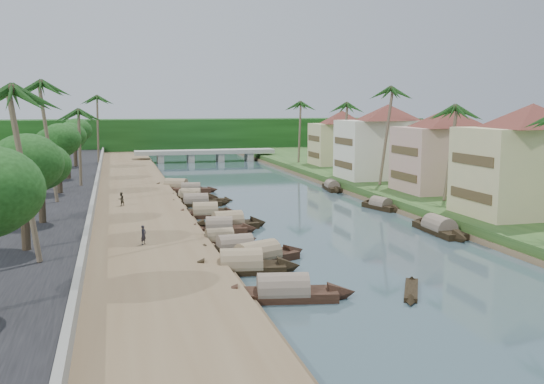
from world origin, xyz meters
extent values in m
plane|color=#384D54|center=(0.00, 0.00, 0.00)|extent=(220.00, 220.00, 0.00)
cube|color=brown|center=(-16.00, 20.00, 0.40)|extent=(10.00, 180.00, 0.80)
cube|color=#26471C|center=(19.00, 20.00, 0.60)|extent=(16.00, 180.00, 1.20)
cube|color=black|center=(-24.50, 20.00, 0.70)|extent=(8.00, 180.00, 1.40)
cube|color=gray|center=(-20.20, 20.00, 1.35)|extent=(0.40, 180.00, 1.10)
cube|color=black|center=(0.00, 95.00, 4.00)|extent=(120.00, 4.00, 8.00)
cube|color=black|center=(0.00, 100.00, 4.00)|extent=(120.00, 4.00, 8.00)
cube|color=black|center=(0.00, 105.00, 4.00)|extent=(120.00, 4.00, 8.00)
cube|color=#9B9B91|center=(0.00, 72.00, 2.00)|extent=(28.00, 4.00, 0.80)
cube|color=#9B9B91|center=(-9.00, 72.00, 0.90)|extent=(1.20, 3.50, 1.80)
cube|color=#9B9B91|center=(-3.00, 72.00, 0.90)|extent=(1.20, 3.50, 1.80)
cube|color=#9B9B91|center=(3.00, 72.00, 0.90)|extent=(1.20, 3.50, 1.80)
cube|color=#9B9B91|center=(9.00, 72.00, 0.90)|extent=(1.20, 3.50, 1.80)
cube|color=#BEB67F|center=(19.00, -2.00, 5.20)|extent=(12.00, 8.00, 8.00)
pyramid|color=brown|center=(19.00, -2.00, 10.30)|extent=(14.85, 14.85, 2.20)
cube|color=#4E3E24|center=(12.95, -2.00, 3.20)|extent=(0.10, 6.40, 0.90)
cube|color=#4E3E24|center=(12.95, -2.00, 6.40)|extent=(0.10, 6.40, 0.90)
cube|color=tan|center=(20.00, 14.00, 4.95)|extent=(11.00, 8.00, 7.50)
pyramid|color=brown|center=(20.00, 14.00, 9.80)|extent=(14.11, 14.11, 2.20)
cube|color=#4E3E24|center=(14.45, 14.00, 3.08)|extent=(0.10, 6.40, 0.90)
cube|color=#4E3E24|center=(14.45, 14.00, 6.08)|extent=(0.10, 6.40, 0.90)
cube|color=silver|center=(19.00, 28.00, 5.20)|extent=(13.00, 8.00, 8.00)
pyramid|color=brown|center=(19.00, 28.00, 10.30)|extent=(15.59, 15.59, 2.20)
cube|color=#4E3E24|center=(12.45, 28.00, 3.20)|extent=(0.10, 6.40, 0.90)
cube|color=#4E3E24|center=(12.45, 28.00, 6.40)|extent=(0.10, 6.40, 0.90)
cube|color=#BEB67F|center=(20.00, 48.00, 4.70)|extent=(10.00, 7.00, 7.00)
pyramid|color=brown|center=(20.00, 48.00, 9.30)|extent=(12.62, 12.62, 2.20)
cube|color=#4E3E24|center=(14.95, 48.00, 2.95)|extent=(0.10, 5.60, 0.90)
cube|color=#4E3E24|center=(14.95, 48.00, 5.75)|extent=(0.10, 5.60, 0.90)
cube|color=black|center=(-8.78, -16.89, 0.20)|extent=(6.55, 3.08, 0.70)
cone|color=black|center=(-5.35, -17.53, 0.28)|extent=(2.10, 2.06, 1.97)
cone|color=black|center=(-12.22, -16.25, 0.28)|extent=(2.10, 2.06, 1.97)
cylinder|color=gray|center=(-8.78, -16.89, 0.58)|extent=(5.10, 2.88, 2.04)
cube|color=black|center=(-9.94, -10.59, 0.20)|extent=(6.18, 2.96, 0.70)
cone|color=black|center=(-6.68, -11.07, 0.28)|extent=(1.99, 2.14, 2.09)
cone|color=black|center=(-13.20, -10.10, 0.28)|extent=(1.99, 2.14, 2.09)
cylinder|color=#977F60|center=(-9.94, -10.59, 0.58)|extent=(4.81, 2.84, 2.20)
cube|color=black|center=(-8.30, -8.45, 0.20)|extent=(6.63, 4.36, 0.70)
cone|color=black|center=(-5.05, -7.04, 0.28)|extent=(2.39, 2.37, 1.99)
cone|color=black|center=(-11.54, -9.86, 0.28)|extent=(2.39, 2.37, 1.99)
cylinder|color=#977F60|center=(-8.30, -8.45, 0.58)|extent=(5.28, 3.83, 2.06)
cube|color=black|center=(-9.27, -5.17, 0.20)|extent=(5.65, 2.21, 0.70)
cone|color=black|center=(-6.22, -4.92, 0.28)|extent=(1.71, 1.71, 1.76)
cone|color=black|center=(-12.33, -5.42, 0.28)|extent=(1.71, 1.71, 1.76)
cylinder|color=gray|center=(-9.27, -5.17, 0.58)|extent=(4.35, 2.17, 1.83)
cube|color=black|center=(-9.93, -2.02, 0.20)|extent=(4.62, 1.66, 0.70)
cone|color=black|center=(-7.38, -1.97, 0.28)|extent=(1.36, 1.43, 1.55)
cone|color=black|center=(-12.48, -2.08, 0.28)|extent=(1.36, 1.43, 1.55)
cylinder|color=#977F60|center=(-9.93, -2.02, 0.58)|extent=(3.54, 1.69, 1.62)
cube|color=black|center=(-8.07, 4.24, 0.20)|extent=(5.63, 2.57, 0.70)
cone|color=black|center=(-5.04, 4.50, 0.28)|extent=(1.78, 2.03, 2.07)
cone|color=black|center=(-11.10, 3.99, 0.28)|extent=(1.78, 2.03, 2.07)
cylinder|color=#977F60|center=(-8.07, 4.24, 0.58)|extent=(4.35, 2.54, 2.20)
cube|color=black|center=(-9.17, 2.55, 0.20)|extent=(5.19, 2.62, 0.70)
cone|color=black|center=(-6.46, 2.06, 0.28)|extent=(1.71, 1.83, 1.75)
cone|color=black|center=(-11.87, 3.04, 0.28)|extent=(1.71, 1.83, 1.75)
cylinder|color=gray|center=(-9.17, 2.55, 0.58)|extent=(4.05, 2.49, 1.84)
cube|color=black|center=(-8.91, 11.93, 0.20)|extent=(4.70, 2.12, 0.70)
cone|color=black|center=(-6.43, 11.53, 0.28)|extent=(1.49, 1.47, 1.43)
cone|color=black|center=(-11.40, 12.33, 0.28)|extent=(1.49, 1.47, 1.43)
cylinder|color=#977F60|center=(-8.91, 11.93, 0.58)|extent=(3.65, 2.01, 1.48)
cube|color=black|center=(-9.24, 10.41, 0.20)|extent=(5.34, 2.37, 0.70)
cone|color=black|center=(-6.36, 10.17, 0.28)|extent=(1.67, 1.86, 1.91)
cone|color=black|center=(-12.11, 10.66, 0.28)|extent=(1.67, 1.86, 1.91)
cylinder|color=#977F60|center=(-9.24, 10.41, 0.58)|extent=(4.12, 2.34, 2.01)
cube|color=black|center=(-9.24, 17.60, 0.20)|extent=(5.81, 1.92, 0.70)
cone|color=black|center=(-6.04, 17.48, 0.28)|extent=(1.69, 1.60, 1.73)
cone|color=black|center=(-12.43, 17.71, 0.28)|extent=(1.69, 1.60, 1.73)
cylinder|color=gray|center=(-9.24, 17.60, 0.58)|extent=(4.45, 1.94, 1.78)
cube|color=black|center=(-9.52, 22.13, 0.20)|extent=(4.75, 2.84, 0.70)
cone|color=black|center=(-7.14, 21.33, 0.28)|extent=(1.66, 1.68, 1.47)
cone|color=black|center=(-11.89, 22.93, 0.28)|extent=(1.66, 1.68, 1.47)
cylinder|color=#977F60|center=(-9.52, 22.13, 0.58)|extent=(3.76, 2.55, 1.54)
cube|color=black|center=(-9.23, 22.18, 0.20)|extent=(5.15, 2.77, 0.70)
cone|color=black|center=(-6.58, 21.55, 0.28)|extent=(1.74, 1.80, 1.67)
cone|color=black|center=(-11.87, 22.82, 0.28)|extent=(1.74, 1.80, 1.67)
cylinder|color=#977F60|center=(-9.23, 22.18, 0.58)|extent=(4.05, 2.57, 1.75)
cube|color=black|center=(-8.40, 28.65, 0.20)|extent=(5.36, 2.19, 0.70)
cone|color=black|center=(-5.54, 28.23, 0.28)|extent=(1.64, 1.50, 1.47)
cone|color=black|center=(-11.27, 29.07, 0.28)|extent=(1.64, 1.50, 1.47)
cylinder|color=gray|center=(-8.40, 28.65, 0.58)|extent=(4.16, 2.07, 1.51)
cube|color=black|center=(-10.00, 31.45, 0.20)|extent=(6.16, 4.43, 0.70)
cone|color=black|center=(-7.07, 29.95, 0.28)|extent=(2.32, 2.33, 1.93)
cone|color=black|center=(-12.94, 32.95, 0.28)|extent=(2.32, 2.33, 1.93)
cylinder|color=#977F60|center=(-10.00, 31.45, 0.58)|extent=(4.95, 3.85, 2.01)
cube|color=black|center=(9.66, -2.49, 0.20)|extent=(2.03, 6.72, 0.70)
cone|color=black|center=(9.74, 1.22, 0.28)|extent=(1.75, 1.93, 1.92)
cone|color=black|center=(9.59, -6.20, 0.28)|extent=(1.75, 1.93, 1.92)
cylinder|color=gray|center=(9.66, -2.49, 0.58)|extent=(2.08, 5.14, 1.97)
cube|color=black|center=(10.04, 10.44, 0.20)|extent=(2.72, 5.03, 0.70)
cone|color=black|center=(9.34, 13.01, 0.28)|extent=(1.68, 1.69, 1.52)
cone|color=black|center=(10.73, 7.87, 0.28)|extent=(1.68, 1.69, 1.52)
cylinder|color=gray|center=(10.04, 10.44, 0.58)|extent=(2.49, 3.95, 1.58)
cube|color=black|center=(10.22, 26.14, 0.20)|extent=(2.35, 5.79, 0.70)
cone|color=black|center=(10.64, 29.23, 0.28)|extent=(1.65, 1.78, 1.63)
cone|color=black|center=(9.80, 23.04, 0.28)|extent=(1.65, 1.78, 1.63)
cylinder|color=gray|center=(10.22, 26.14, 0.58)|extent=(2.24, 4.48, 1.67)
cube|color=black|center=(-0.89, -17.50, 0.10)|extent=(2.70, 4.10, 0.35)
cone|color=black|center=(0.25, -15.40, 0.10)|extent=(1.18, 1.30, 0.77)
cone|color=black|center=(-2.03, -19.60, 0.10)|extent=(1.18, 1.30, 0.77)
cube|color=black|center=(-7.58, -6.11, 0.10)|extent=(3.15, 1.10, 0.35)
cone|color=black|center=(-5.86, -5.88, 0.10)|extent=(0.86, 0.78, 0.69)
cone|color=black|center=(-9.30, -6.35, 0.10)|extent=(0.86, 0.78, 0.69)
cube|color=black|center=(-7.06, 21.52, 0.10)|extent=(4.21, 2.85, 0.35)
cone|color=black|center=(-4.93, 20.34, 0.10)|extent=(1.37, 1.28, 0.87)
cone|color=black|center=(-9.19, 22.69, 0.10)|extent=(1.37, 1.28, 0.87)
cylinder|color=brown|center=(16.00, 7.14, 6.21)|extent=(1.45, 0.36, 9.99)
sphere|color=#1B4416|center=(16.00, 7.14, 11.01)|extent=(3.20, 3.20, 3.20)
cylinder|color=brown|center=(15.00, 20.90, 7.38)|extent=(1.84, 0.36, 12.32)
sphere|color=#1B4416|center=(15.00, 20.90, 13.31)|extent=(3.20, 3.20, 3.20)
cylinder|color=brown|center=(16.00, 36.93, 6.42)|extent=(1.03, 0.36, 10.45)
sphere|color=#1B4416|center=(16.00, 36.93, 11.44)|extent=(3.20, 3.20, 3.20)
cylinder|color=brown|center=(-23.00, -9.96, 6.89)|extent=(1.64, 0.36, 10.95)
sphere|color=#1B4416|center=(-23.00, -9.96, 12.16)|extent=(3.20, 3.20, 3.20)
cylinder|color=brown|center=(-24.00, 15.35, 7.54)|extent=(1.56, 0.36, 12.26)
sphere|color=#1B4416|center=(-24.00, 15.35, 13.43)|extent=(3.20, 3.20, 3.20)
cylinder|color=brown|center=(-22.00, 28.16, 6.06)|extent=(0.44, 0.36, 9.32)
sphere|color=#1B4416|center=(-22.00, 28.16, 10.53)|extent=(3.20, 3.20, 3.20)
cylinder|color=brown|center=(14.00, 53.33, 6.56)|extent=(0.72, 0.36, 10.73)
sphere|color=#1B4416|center=(14.00, 53.33, 11.71)|extent=(3.20, 3.20, 3.20)
cylinder|color=brown|center=(-20.50, 59.74, 7.17)|extent=(0.53, 0.36, 11.54)
sphere|color=#1B4416|center=(-20.50, 59.74, 12.70)|extent=(3.20, 3.20, 3.20)
cylinder|color=#433726|center=(-24.00, -6.15, 3.33)|extent=(0.60, 0.60, 3.94)
ellipsoid|color=black|center=(-24.00, -6.15, 7.09)|extent=(4.81, 4.81, 3.95)
cylinder|color=#433726|center=(-24.00, 4.02, 2.96)|extent=(0.60, 0.60, 3.19)
ellipsoid|color=black|center=(-24.00, 4.02, 6.01)|extent=(4.48, 4.48, 3.68)
cylinder|color=#433726|center=(-24.00, 22.21, 3.35)|extent=(0.60, 0.60, 3.98)
ellipsoid|color=black|center=(-24.00, 22.21, 7.15)|extent=(4.47, 4.47, 3.67)
cylinder|color=#433726|center=(-24.00, 36.50, 3.24)|extent=(0.60, 0.60, 3.77)
ellipsoid|color=black|center=(-24.00, 36.50, 6.84)|extent=(4.52, 4.52, 3.72)
cylinder|color=#433726|center=(-24.00, 53.88, 3.27)|extent=(0.60, 0.60, 3.83)
ellipsoid|color=black|center=(-24.00, 53.88, 6.93)|extent=(4.82, 4.82, 3.96)
cylinder|color=#433726|center=(24.00, 28.09, 2.97)|extent=(0.60, 0.60, 3.61)
ellipsoid|color=black|center=(24.00, 28.09, 6.42)|extent=(4.49, 4.49, 3.70)
imported|color=#25232A|center=(-16.04, -3.89, 1.53)|extent=(0.61, 0.63, 1.46)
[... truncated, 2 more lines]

